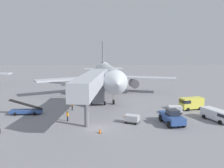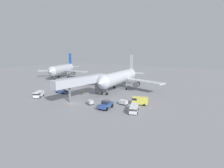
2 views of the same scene
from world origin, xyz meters
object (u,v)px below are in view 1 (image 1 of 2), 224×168
Objects in this scene: belt_loader_truck at (26,110)px; safety_cone_bravo at (100,131)px; safety_cone_alpha at (125,115)px; airplane_at_gate at (108,75)px; baggage_cart_outer_left at (132,119)px; baggage_cart_outer_right at (175,109)px; service_van_far_left at (217,115)px; ground_crew_worker_foreground at (72,106)px; jet_bridge at (93,83)px; service_van_far_right at (191,103)px; pushback_tug at (172,117)px; ground_crew_worker_midground at (67,116)px.

belt_loader_truck is 8.40× the size of safety_cone_bravo.
belt_loader_truck is 18.39m from safety_cone_alpha.
airplane_at_gate reaches higher than belt_loader_truck.
baggage_cart_outer_left is 3.79× the size of safety_cone_bravo.
baggage_cart_outer_right reaches higher than baggage_cart_outer_left.
service_van_far_left reaches higher than ground_crew_worker_foreground.
ground_crew_worker_foreground reaches higher than baggage_cart_outer_right.
jet_bridge reaches higher than service_van_far_left.
safety_cone_bravo is (14.10, -9.81, -0.40)m from belt_loader_truck.
belt_loader_truck is 8.58m from ground_crew_worker_foreground.
baggage_cart_outer_left is at bearing -147.04° from service_van_far_right.
pushback_tug reaches higher than safety_cone_bravo.
airplane_at_gate is 19.65m from jet_bridge.
service_van_far_left is at bearing 14.81° from safety_cone_bravo.
ground_crew_worker_midground is (-10.77, 1.27, 0.19)m from baggage_cart_outer_left.
belt_loader_truck is (-12.52, 0.74, -5.22)m from jet_bridge.
belt_loader_truck is 2.29× the size of baggage_cart_outer_right.
belt_loader_truck is at bearing -129.27° from airplane_at_gate.
airplane_at_gate reaches higher than safety_cone_alpha.
jet_bridge is at bearing 99.89° from safety_cone_bravo.
airplane_at_gate is at bearing 50.73° from belt_loader_truck.
safety_cone_alpha is (-13.78, -4.84, -1.08)m from service_van_far_right.
baggage_cart_outer_right is 9.94m from safety_cone_alpha.
pushback_tug is 1.11× the size of service_van_far_right.
ground_crew_worker_midground is at bearing -87.70° from ground_crew_worker_foreground.
baggage_cart_outer_left is (3.94, -24.22, -4.52)m from airplane_at_gate.
safety_cone_bravo is (-11.53, -3.65, -0.82)m from pushback_tug.
service_van_far_left reaches higher than baggage_cart_outer_right.
ground_crew_worker_foreground is 1.01× the size of ground_crew_worker_midground.
service_van_far_left is (21.30, -3.85, -4.88)m from jet_bridge.
baggage_cart_outer_right is 16.95m from safety_cone_bravo.
service_van_far_right is 2.76× the size of ground_crew_worker_foreground.
jet_bridge is 8.71× the size of baggage_cart_outer_right.
jet_bridge is at bearing 169.76° from service_van_far_left.
ground_crew_worker_foreground reaches higher than safety_cone_alpha.
jet_bridge is 7.40m from ground_crew_worker_foreground.
jet_bridge is 13.59m from belt_loader_truck.
baggage_cart_outer_left is 3.64m from safety_cone_alpha.
pushback_tug is 6.50m from baggage_cart_outer_right.
service_van_far_left is 10.84× the size of safety_cone_alpha.
safety_cone_alpha is at bearing -168.74° from baggage_cart_outer_right.
service_van_far_left is at bearing -51.49° from airplane_at_gate.
ground_crew_worker_midground is at bearing -168.04° from baggage_cart_outer_right.
pushback_tug is at bearing -22.42° from jet_bridge.
pushback_tug is at bearing -13.50° from belt_loader_truck.
service_van_far_right is 23.87m from ground_crew_worker_foreground.
safety_cone_bravo is at bearing -92.39° from airplane_at_gate.
baggage_cart_outer_left is at bearing 39.82° from safety_cone_bravo.
ground_crew_worker_midground is at bearing -139.15° from jet_bridge.
belt_loader_truck is at bearing 166.50° from pushback_tug.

